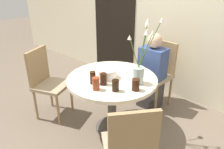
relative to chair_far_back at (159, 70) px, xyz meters
The scene contains 16 objects.
ground_plane 1.06m from the chair_far_back, 96.11° to the right, with size 16.00×16.00×0.00m, color #6B5B4C.
wall_back 0.87m from the chair_far_back, 103.75° to the left, with size 8.00×0.05×2.60m.
doorway_panel 1.32m from the chair_far_back, 162.58° to the left, with size 0.90×0.01×2.05m.
dining_table 0.91m from the chair_far_back, 96.11° to the right, with size 1.03×1.03×0.71m.
chair_far_back is the anchor object (origin of this frame).
chair_near_front 1.56m from the chair_far_back, 127.45° to the right, with size 0.52×0.52×0.93m.
chair_left_flank 1.61m from the chair_far_back, 67.95° to the right, with size 0.56×0.56×0.93m.
birthday_cake 0.98m from the chair_far_back, 98.46° to the right, with size 0.22×0.22×0.15m.
flower_vase 0.93m from the chair_far_back, 75.35° to the right, with size 0.24×0.34×0.71m.
side_plate 0.74m from the chair_far_back, 102.08° to the right, with size 0.22×0.22×0.01m.
drink_glass_0 1.14m from the chair_far_back, 83.40° to the right, with size 0.07×0.07×0.12m.
drink_glass_1 1.03m from the chair_far_back, 74.23° to the right, with size 0.08×0.08×0.12m.
drink_glass_2 1.18m from the chair_far_back, 97.77° to the right, with size 0.06×0.06×0.14m.
drink_glass_3 1.12m from the chair_far_back, 92.93° to the right, with size 0.07×0.07×0.13m.
drink_glass_4 1.25m from the chair_far_back, 91.73° to the right, with size 0.07×0.07×0.13m.
person_boy 0.16m from the chair_far_back, 96.11° to the right, with size 0.34×0.24×1.09m.
Camera 1 is at (1.47, -1.68, 1.79)m, focal length 35.00 mm.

